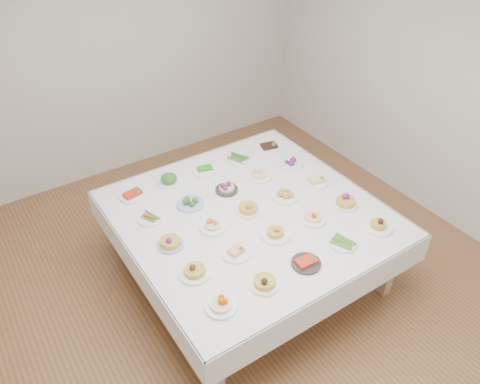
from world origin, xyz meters
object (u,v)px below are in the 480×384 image
display_table (249,218)px  dish_24 (269,145)px  dish_0 (221,302)px  dish_12 (248,206)px

display_table → dish_24: (0.78, 0.77, 0.11)m
display_table → dish_0: dish_0 is taller
display_table → dish_12: bearing=124.1°
display_table → dish_12: (-0.01, 0.01, 0.13)m
dish_0 → dish_24: (1.55, 1.54, -0.02)m
dish_0 → dish_24: 2.19m
dish_0 → dish_24: dish_0 is taller
dish_0 → display_table: bearing=44.9°
dish_12 → dish_0: bearing=-134.5°
display_table → dish_24: dish_24 is taller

